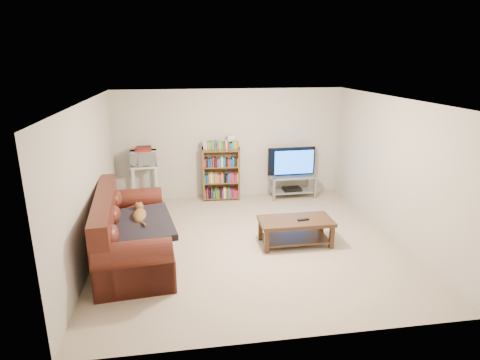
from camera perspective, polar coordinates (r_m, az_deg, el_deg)
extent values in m
plane|color=beige|center=(6.93, 1.33, -8.85)|extent=(5.00, 5.00, 0.00)
plane|color=white|center=(6.28, 1.49, 11.30)|extent=(5.00, 5.00, 0.00)
plane|color=beige|center=(8.90, -1.42, 5.14)|extent=(5.00, 0.00, 5.00)
plane|color=beige|center=(4.22, 7.43, -8.66)|extent=(5.00, 0.00, 5.00)
plane|color=beige|center=(6.56, -20.64, -0.25)|extent=(0.00, 5.00, 5.00)
plane|color=beige|center=(7.35, 20.97, 1.49)|extent=(0.00, 5.00, 5.00)
cube|color=#501D14|center=(6.59, -14.72, -8.62)|extent=(1.29, 2.55, 0.47)
cube|color=#501D14|center=(6.49, -18.46, -6.46)|extent=(0.50, 2.47, 1.03)
cube|color=#501D14|center=(5.58, -14.73, -12.87)|extent=(1.03, 0.34, 0.59)
cube|color=#501D14|center=(7.59, -14.78, -4.68)|extent=(1.03, 0.34, 0.59)
cube|color=black|center=(6.29, -14.05, -6.20)|extent=(1.16, 1.38, 0.20)
cube|color=#3D2515|center=(6.78, 7.94, -5.81)|extent=(1.22, 0.61, 0.06)
cube|color=#3D2515|center=(6.91, 7.83, -8.21)|extent=(1.10, 0.55, 0.03)
cube|color=#3D2515|center=(6.52, 3.80, -8.76)|extent=(0.07, 0.07, 0.38)
cube|color=#3D2515|center=(6.83, 12.92, -7.94)|extent=(0.07, 0.07, 0.38)
cube|color=#3D2515|center=(6.96, 2.91, -7.04)|extent=(0.07, 0.07, 0.38)
cube|color=#3D2515|center=(7.25, 11.50, -6.36)|extent=(0.07, 0.07, 0.38)
cube|color=black|center=(6.75, 8.99, -5.60)|extent=(0.21, 0.09, 0.02)
cube|color=#999EA3|center=(9.04, 7.46, 0.52)|extent=(1.02, 0.48, 0.03)
cube|color=#999EA3|center=(9.14, 7.38, -1.51)|extent=(0.97, 0.46, 0.02)
cube|color=gray|center=(8.80, 4.85, -1.46)|extent=(0.05, 0.05, 0.50)
cube|color=gray|center=(9.08, 10.62, -1.11)|extent=(0.05, 0.05, 0.50)
cube|color=gray|center=(9.16, 4.21, -0.71)|extent=(0.05, 0.05, 0.50)
cube|color=gray|center=(9.43, 9.78, -0.38)|extent=(0.05, 0.05, 0.50)
imported|color=black|center=(8.95, 7.53, 2.53)|extent=(1.09, 0.17, 0.62)
cube|color=black|center=(9.12, 7.38, -1.27)|extent=(0.41, 0.29, 0.06)
cube|color=brown|center=(8.78, -5.22, 0.78)|extent=(0.05, 0.25, 1.17)
cube|color=brown|center=(8.82, -0.21, 0.92)|extent=(0.05, 0.25, 1.17)
cube|color=brown|center=(8.65, -2.76, 4.48)|extent=(0.82, 0.30, 0.03)
cube|color=maroon|center=(8.64, -3.96, 4.78)|extent=(0.24, 0.19, 0.06)
cube|color=silver|center=(8.63, -13.47, 1.96)|extent=(0.57, 0.44, 0.04)
cube|color=silver|center=(8.79, -13.22, -1.56)|extent=(0.52, 0.39, 0.03)
cube|color=silver|center=(8.61, -14.83, -1.23)|extent=(0.05, 0.05, 0.84)
cube|color=silver|center=(8.60, -11.72, -1.03)|extent=(0.05, 0.05, 0.84)
cube|color=silver|center=(8.91, -14.78, -0.61)|extent=(0.05, 0.05, 0.84)
cube|color=silver|center=(8.90, -11.77, -0.42)|extent=(0.05, 0.05, 0.84)
imported|color=silver|center=(8.59, -13.55, 3.05)|extent=(0.56, 0.40, 0.30)
cube|color=maroon|center=(8.55, -13.63, 4.19)|extent=(0.34, 0.30, 0.05)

